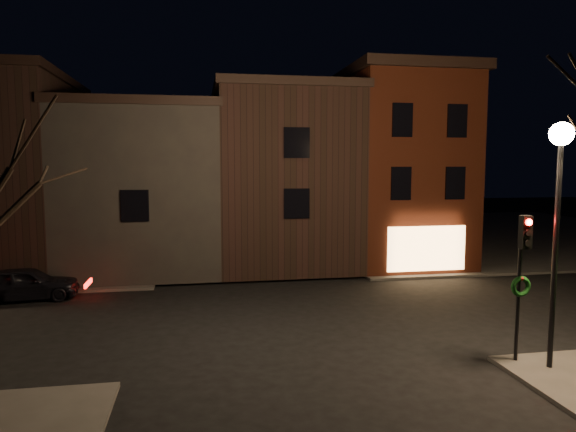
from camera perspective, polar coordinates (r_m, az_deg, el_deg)
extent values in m
plane|color=black|center=(18.92, -0.41, -11.22)|extent=(120.00, 120.00, 0.00)
cube|color=#2D2B28|center=(44.63, 21.16, -1.69)|extent=(30.00, 30.00, 0.12)
cube|color=#44180C|center=(29.48, 11.99, 4.83)|extent=(6.00, 8.00, 10.00)
cube|color=black|center=(29.88, 12.20, 14.95)|extent=(6.50, 8.50, 0.50)
cube|color=#FFBE72|center=(26.09, 15.14, -3.51)|extent=(4.00, 0.12, 2.20)
cube|color=black|center=(28.72, -0.95, 3.94)|extent=(7.00, 10.00, 9.00)
cube|color=black|center=(28.96, -0.96, 13.27)|extent=(7.30, 10.30, 0.40)
cube|color=black|center=(28.52, -15.50, 2.71)|extent=(7.50, 10.00, 8.00)
cube|color=black|center=(28.62, -15.73, 11.14)|extent=(7.80, 10.30, 0.40)
cylinder|color=black|center=(15.19, 27.55, -4.00)|extent=(0.14, 0.14, 6.00)
sphere|color=#FFD18C|center=(15.02, 28.11, 8.05)|extent=(0.60, 0.60, 0.60)
cylinder|color=black|center=(15.51, 24.25, -7.43)|extent=(0.10, 0.10, 4.00)
cube|color=black|center=(15.09, 24.88, -1.64)|extent=(0.28, 0.22, 0.90)
cylinder|color=#FF0C07|center=(14.96, 25.18, -0.63)|extent=(0.18, 0.06, 0.18)
cylinder|color=black|center=(15.00, 25.14, -1.69)|extent=(0.18, 0.06, 0.18)
cylinder|color=black|center=(15.03, 25.09, -2.75)|extent=(0.18, 0.06, 0.18)
torus|color=#0C380F|center=(15.42, 24.45, -7.14)|extent=(0.58, 0.14, 0.58)
sphere|color=#990C0C|center=(15.35, 24.53, -6.35)|extent=(0.12, 0.12, 0.12)
imported|color=black|center=(23.65, -27.10, -6.69)|extent=(4.21, 2.10, 1.38)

